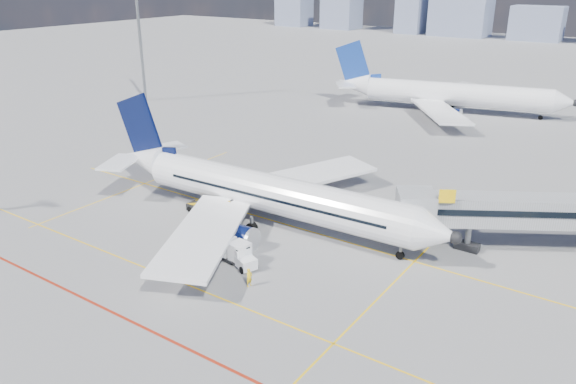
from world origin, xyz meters
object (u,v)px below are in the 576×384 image
main_aircraft (260,191)px  ramp_worker (249,277)px  cargo_dolly (232,249)px  baggage_tug (243,258)px  second_aircraft (446,94)px  belt_loader (207,208)px

main_aircraft → ramp_worker: (6.79, -10.52, -2.45)m
cargo_dolly → baggage_tug: bearing=-7.3°
main_aircraft → ramp_worker: 12.75m
main_aircraft → cargo_dolly: 8.79m
cargo_dolly → second_aircraft: bearing=99.0°
baggage_tug → belt_loader: size_ratio=0.47×
belt_loader → baggage_tug: bearing=-32.5°
second_aircraft → belt_loader: second_aircraft is taller
second_aircraft → cargo_dolly: size_ratio=11.16×
main_aircraft → second_aircraft: size_ratio=0.95×
baggage_tug → belt_loader: belt_loader is taller
baggage_tug → cargo_dolly: cargo_dolly is taller
belt_loader → ramp_worker: 15.33m
baggage_tug → belt_loader: 12.08m
second_aircraft → ramp_worker: size_ratio=26.74×
main_aircraft → second_aircraft: 56.38m
main_aircraft → baggage_tug: size_ratio=13.71×
main_aircraft → belt_loader: 6.49m
second_aircraft → cargo_dolly: (4.27, -64.36, -2.14)m
second_aircraft → belt_loader: bearing=-107.4°
main_aircraft → second_aircraft: (-1.30, 56.37, -0.00)m
main_aircraft → baggage_tug: (4.36, -8.30, -2.38)m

